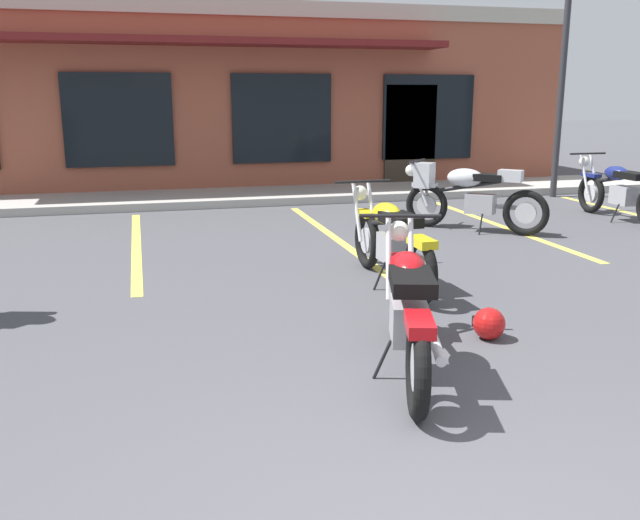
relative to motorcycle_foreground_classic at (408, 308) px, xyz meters
The scene contains 10 objects.
ground_plane 1.44m from the motorcycle_foreground_classic, 113.40° to the left, with size 80.00×80.00×0.00m, color #47474C.
sidewalk_kerb 8.37m from the motorcycle_foreground_classic, 93.71° to the left, with size 22.00×1.80×0.14m, color #A8A59E.
brick_storefront_building 12.23m from the motorcycle_foreground_classic, 92.54° to the left, with size 15.34×6.94×3.64m.
painted_stall_lines 4.80m from the motorcycle_foreground_classic, 96.51° to the left, with size 13.30×4.80×0.01m.
motorcycle_foreground_classic is the anchor object (origin of this frame).
motorcycle_red_sportbike 2.28m from the motorcycle_foreground_classic, 72.59° to the left, with size 0.66×2.11×0.98m.
motorcycle_black_cruiser 7.23m from the motorcycle_foreground_classic, 41.38° to the left, with size 0.66×2.11×0.98m.
motorcycle_silver_naked 5.38m from the motorcycle_foreground_classic, 59.17° to the left, with size 1.69×1.61×0.98m.
helmet_on_pavement 1.02m from the motorcycle_foreground_classic, 25.68° to the left, with size 0.26×0.26×0.26m.
parking_lot_lamp_post 9.69m from the motorcycle_foreground_classic, 50.49° to the left, with size 0.24×0.76×5.20m.
Camera 1 is at (-1.23, -2.12, 1.92)m, focal length 38.64 mm.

